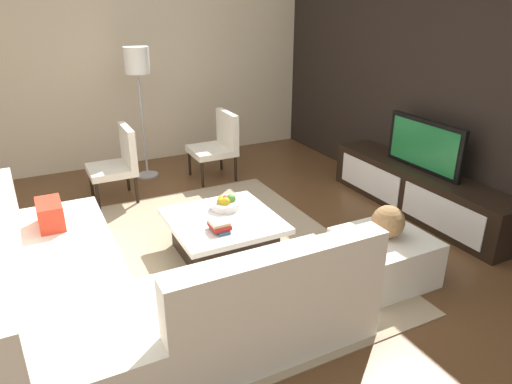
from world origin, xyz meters
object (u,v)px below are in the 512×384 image
object	(u,v)px
decorative_ball	(388,222)
ottoman	(384,257)
accent_chair_near	(119,160)
television	(425,145)
accent_chair_far	(218,142)
coffee_table	(224,235)
book_stack	(220,226)
media_console	(418,191)
floor_lamp	(138,69)
sectional_couch	(131,291)
fruit_bowl	(225,203)

from	to	relation	value
decorative_ball	ottoman	bearing A→B (deg)	180.00
accent_chair_near	decorative_ball	distance (m)	3.17
television	accent_chair_far	world-z (taller)	television
coffee_table	book_stack	bearing A→B (deg)	-29.48
television	accent_chair_near	size ratio (longest dim) A/B	1.16
media_console	ottoman	bearing A→B (deg)	-54.88
accent_chair_far	book_stack	size ratio (longest dim) A/B	4.00
television	book_stack	bearing A→B (deg)	-87.31
ottoman	decorative_ball	distance (m)	0.34
media_console	floor_lamp	distance (m)	3.63
television	sectional_couch	size ratio (longest dim) A/B	0.41
book_stack	television	bearing A→B (deg)	92.69
floor_lamp	decorative_ball	world-z (taller)	floor_lamp
coffee_table	decorative_ball	world-z (taller)	decorative_ball
floor_lamp	fruit_bowl	distance (m)	2.41
television	ottoman	world-z (taller)	television
floor_lamp	decorative_ball	distance (m)	3.65
ottoman	fruit_bowl	world-z (taller)	fruit_bowl
television	media_console	bearing A→B (deg)	-90.00
fruit_bowl	decorative_ball	world-z (taller)	decorative_ball
accent_chair_near	media_console	bearing A→B (deg)	50.37
accent_chair_far	decorative_ball	size ratio (longest dim) A/B	3.20
coffee_table	fruit_bowl	world-z (taller)	fruit_bowl
ottoman	accent_chair_far	world-z (taller)	accent_chair_far
coffee_table	fruit_bowl	distance (m)	0.31
television	accent_chair_near	bearing A→B (deg)	-122.99
media_console	ottoman	distance (m)	1.51
floor_lamp	ottoman	distance (m)	3.74
ottoman	accent_chair_far	distance (m)	2.91
accent_chair_far	decorative_ball	xyz separation A→B (m)	(2.88, 0.31, 0.05)
television	ottoman	size ratio (longest dim) A/B	1.44
sectional_couch	coffee_table	bearing A→B (deg)	122.26
television	decorative_ball	bearing A→B (deg)	-54.89
fruit_bowl	book_stack	distance (m)	0.45
sectional_couch	coffee_table	xyz separation A→B (m)	(-0.62, 0.99, -0.08)
accent_chair_far	book_stack	xyz separation A→B (m)	(2.12, -0.87, -0.06)
floor_lamp	decorative_ball	size ratio (longest dim) A/B	6.18
television	accent_chair_far	distance (m)	2.55
sectional_couch	accent_chair_near	bearing A→B (deg)	169.86
media_console	book_stack	xyz separation A→B (m)	(0.11, -2.42, 0.18)
fruit_bowl	sectional_couch	bearing A→B (deg)	-53.64
television	fruit_bowl	xyz separation A→B (m)	(-0.28, -2.19, -0.34)
floor_lamp	book_stack	size ratio (longest dim) A/B	7.72
accent_chair_near	fruit_bowl	distance (m)	1.71
media_console	accent_chair_far	size ratio (longest dim) A/B	2.72
media_console	coffee_table	bearing A→B (deg)	-92.49
television	decorative_ball	distance (m)	1.53
fruit_bowl	accent_chair_far	size ratio (longest dim) A/B	0.32
ottoman	accent_chair_near	bearing A→B (deg)	-149.23
book_stack	sectional_couch	bearing A→B (deg)	-64.70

